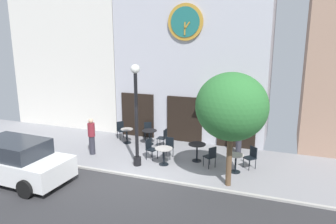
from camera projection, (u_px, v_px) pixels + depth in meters
name	position (u px, v px, depth m)	size (l,w,h in m)	color
ground_plane	(133.00, 188.00, 11.57)	(25.00, 11.25, 0.13)	gray
clock_building	(194.00, 19.00, 16.39)	(7.78, 3.93, 11.72)	#B2B2BC
neighbor_building_left	(75.00, 29.00, 19.21)	(6.80, 3.09, 11.21)	silver
street_lamp	(136.00, 116.00, 13.07)	(0.36, 0.36, 4.18)	black
street_tree	(232.00, 107.00, 11.10)	(2.50, 2.25, 4.09)	brown
cafe_table_near_door	(127.00, 134.00, 16.21)	(0.61, 0.61, 0.73)	black
cafe_table_rightmost	(149.00, 134.00, 16.00)	(0.73, 0.73, 0.72)	black
cafe_table_center_right	(164.00, 153.00, 13.50)	(0.73, 0.73, 0.73)	black
cafe_table_center_left	(197.00, 149.00, 13.88)	(0.74, 0.74, 0.77)	black
cafe_table_center	(236.00, 161.00, 12.76)	(0.62, 0.62, 0.74)	black
cafe_chair_outer	(163.00, 137.00, 15.59)	(0.41, 0.41, 0.90)	black
cafe_chair_facing_wall	(169.00, 146.00, 14.31)	(0.43, 0.43, 0.90)	black
cafe_chair_right_end	(121.00, 129.00, 16.90)	(0.56, 0.56, 0.90)	black
cafe_chair_facing_street	(211.00, 155.00, 13.19)	(0.56, 0.56, 0.90)	black
cafe_chair_curbside	(148.00, 130.00, 16.76)	(0.55, 0.55, 0.90)	black
cafe_chair_under_awning	(251.00, 156.00, 13.15)	(0.56, 0.56, 0.90)	black
cafe_chair_left_end	(150.00, 147.00, 14.12)	(0.49, 0.49, 0.90)	black
pedestrian_green	(239.00, 135.00, 14.68)	(0.40, 0.40, 1.67)	#2D2D38
pedestrian_maroon	(92.00, 136.00, 14.63)	(0.41, 0.41, 1.67)	#2D2D38
parked_car_white	(14.00, 161.00, 12.04)	(4.37, 2.17, 1.55)	white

